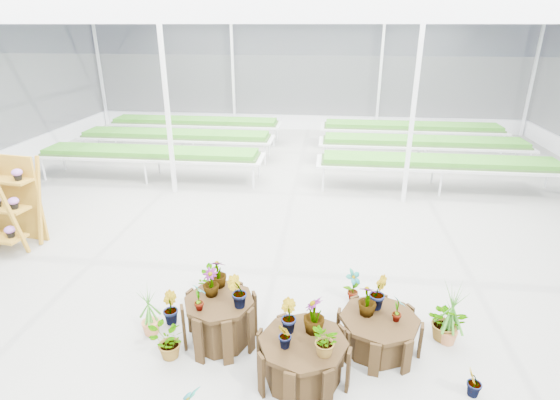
# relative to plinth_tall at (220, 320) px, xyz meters

# --- Properties ---
(ground_plane) EXTENTS (24.00, 24.00, 0.00)m
(ground_plane) POSITION_rel_plinth_tall_xyz_m (0.36, 1.68, -0.34)
(ground_plane) COLOR gray
(ground_plane) RESTS_ON ground
(greenhouse_shell) EXTENTS (18.00, 24.00, 4.50)m
(greenhouse_shell) POSITION_rel_plinth_tall_xyz_m (0.36, 1.68, 1.91)
(greenhouse_shell) COLOR white
(greenhouse_shell) RESTS_ON ground
(steel_frame) EXTENTS (18.00, 24.00, 4.50)m
(steel_frame) POSITION_rel_plinth_tall_xyz_m (0.36, 1.68, 1.91)
(steel_frame) COLOR silver
(steel_frame) RESTS_ON ground
(nursery_benches) EXTENTS (16.00, 7.00, 0.84)m
(nursery_benches) POSITION_rel_plinth_tall_xyz_m (0.36, 8.88, 0.08)
(nursery_benches) COLOR silver
(nursery_benches) RESTS_ON ground
(plinth_tall) EXTENTS (1.29, 1.29, 0.69)m
(plinth_tall) POSITION_rel_plinth_tall_xyz_m (0.00, 0.00, 0.00)
(plinth_tall) COLOR black
(plinth_tall) RESTS_ON ground
(plinth_mid) EXTENTS (1.35, 1.35, 0.60)m
(plinth_mid) POSITION_rel_plinth_tall_xyz_m (1.20, -0.60, -0.04)
(plinth_mid) COLOR black
(plinth_mid) RESTS_ON ground
(plinth_low) EXTENTS (1.30, 1.30, 0.50)m
(plinth_low) POSITION_rel_plinth_tall_xyz_m (2.20, 0.10, -0.09)
(plinth_low) COLOR black
(plinth_low) RESTS_ON ground
(nursery_plants) EXTENTS (4.71, 3.14, 1.15)m
(nursery_plants) POSITION_rel_plinth_tall_xyz_m (1.11, 0.01, 0.13)
(nursery_plants) COLOR #32741F
(nursery_plants) RESTS_ON ground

